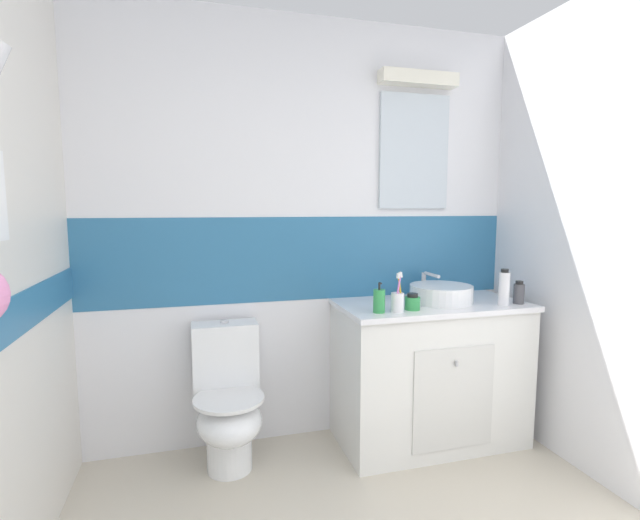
% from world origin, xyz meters
% --- Properties ---
extents(wall_back_tiled, '(3.20, 0.20, 2.50)m').
position_xyz_m(wall_back_tiled, '(0.01, 2.45, 1.26)').
color(wall_back_tiled, white).
rests_on(wall_back_tiled, ground_plane).
extents(vanity_cabinet, '(1.10, 0.57, 0.85)m').
position_xyz_m(vanity_cabinet, '(0.67, 2.13, 0.43)').
color(vanity_cabinet, silver).
rests_on(vanity_cabinet, ground_plane).
extents(sink_basin, '(0.36, 0.41, 0.16)m').
position_xyz_m(sink_basin, '(0.73, 2.11, 0.90)').
color(sink_basin, white).
rests_on(sink_basin, vanity_cabinet).
extents(toilet, '(0.37, 0.50, 0.78)m').
position_xyz_m(toilet, '(-0.52, 2.16, 0.36)').
color(toilet, white).
rests_on(toilet, ground_plane).
extents(toothbrush_cup, '(0.07, 0.07, 0.22)m').
position_xyz_m(toothbrush_cup, '(0.37, 1.95, 0.91)').
color(toothbrush_cup, white).
rests_on(toothbrush_cup, vanity_cabinet).
extents(soap_dispenser, '(0.06, 0.06, 0.17)m').
position_xyz_m(soap_dispenser, '(0.27, 1.96, 0.91)').
color(soap_dispenser, green).
rests_on(soap_dispenser, vanity_cabinet).
extents(lotion_bottle_short, '(0.06, 0.06, 0.13)m').
position_xyz_m(lotion_bottle_short, '(1.15, 1.96, 0.91)').
color(lotion_bottle_short, '#4C4C51').
rests_on(lotion_bottle_short, vanity_cabinet).
extents(hair_gel_jar, '(0.08, 0.08, 0.09)m').
position_xyz_m(hair_gel_jar, '(0.47, 1.97, 0.89)').
color(hair_gel_jar, green).
rests_on(hair_gel_jar, vanity_cabinet).
extents(mouthwash_bottle, '(0.06, 0.06, 0.21)m').
position_xyz_m(mouthwash_bottle, '(1.03, 1.95, 0.95)').
color(mouthwash_bottle, white).
rests_on(mouthwash_bottle, vanity_cabinet).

